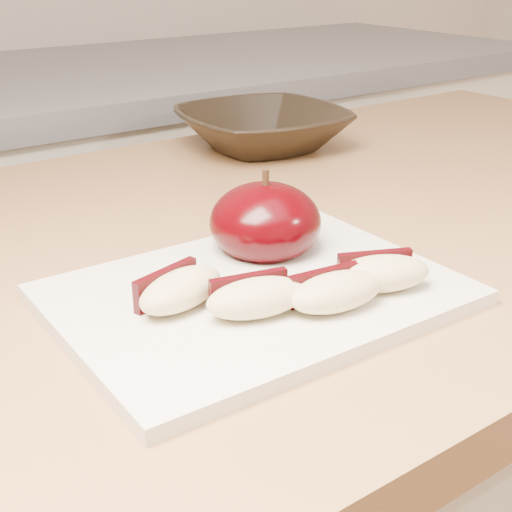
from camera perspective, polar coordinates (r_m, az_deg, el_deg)
cutting_board at (r=0.51m, az=-0.00°, el=-3.12°), size 0.28×0.21×0.01m
apple_half at (r=0.57m, az=0.75°, el=2.72°), size 0.11×0.11×0.08m
apple_wedge_a at (r=0.48m, az=-6.14°, el=-2.64°), size 0.08×0.05×0.03m
apple_wedge_b at (r=0.47m, az=-0.00°, el=-3.29°), size 0.08×0.05×0.03m
apple_wedge_c at (r=0.48m, az=6.34°, el=-2.80°), size 0.07×0.04×0.03m
apple_wedge_d at (r=0.51m, az=9.96°, el=-1.32°), size 0.08×0.06×0.03m
bowl at (r=0.91m, az=0.50°, el=10.13°), size 0.22×0.22×0.05m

